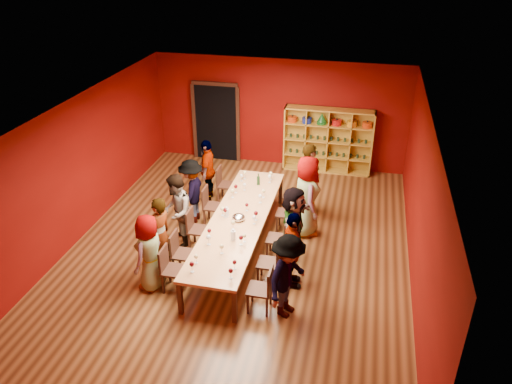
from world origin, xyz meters
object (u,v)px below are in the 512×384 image
chair_person_left_1 (180,251)px  person_left_1 (160,235)px  person_left_0 (149,252)px  chair_person_right_2 (281,237)px  chair_person_right_3 (290,211)px  chair_person_left_3 (210,204)px  person_left_4 (208,170)px  person_right_2 (293,224)px  person_right_0 (288,276)px  person_left_3 (192,191)px  chair_person_right_0 (264,287)px  person_right_3 (307,196)px  wine_bottle (258,180)px  chair_person_left_0 (170,267)px  tasting_table (239,221)px  spittoon_bowl (239,217)px  chair_person_left_4 (223,182)px  chair_person_left_2 (195,227)px  person_right_1 (292,251)px  person_left_2 (177,211)px  chair_person_right_4 (296,193)px  person_right_4 (310,180)px  shelving_unit (328,137)px  chair_person_right_1 (273,261)px

chair_person_left_1 → person_left_1: 0.49m
person_left_0 → chair_person_right_2: bearing=133.4°
person_left_0 → chair_person_right_3: person_left_0 is taller
person_left_1 → chair_person_left_3: size_ratio=1.80×
person_left_4 → person_right_2: person_right_2 is taller
chair_person_left_1 → person_right_0: (2.23, -0.71, 0.30)m
person_left_4 → chair_person_left_3: bearing=13.7°
person_left_3 → chair_person_right_0: size_ratio=1.71×
chair_person_left_1 → person_right_3: (2.18, 1.98, 0.42)m
chair_person_right_3 → person_right_3: person_right_3 is taller
person_left_3 → person_left_1: bearing=1.5°
person_right_2 → wine_bottle: 2.00m
chair_person_left_0 → person_left_0: bearing=180.0°
tasting_table → spittoon_bowl: spittoon_bowl is taller
wine_bottle → person_right_0: bearing=-69.2°
person_right_2 → chair_person_left_4: bearing=45.2°
person_left_0 → chair_person_left_2: 1.50m
person_right_1 → chair_person_right_3: 1.96m
person_left_1 → chair_person_right_0: 2.34m
person_left_1 → person_right_2: bearing=129.8°
person_left_2 → chair_person_right_4: person_left_2 is taller
chair_person_left_0 → chair_person_right_0: (1.82, -0.18, 0.00)m
chair_person_right_4 → chair_person_left_2: bearing=-133.0°
person_right_3 → chair_person_right_4: 1.03m
person_right_1 → person_right_2: size_ratio=0.96×
chair_person_right_3 → person_left_3: bearing=-178.3°
person_right_3 → person_right_4: person_right_3 is taller
chair_person_left_0 → person_left_3: person_left_3 is taller
chair_person_right_2 → chair_person_right_3: (0.00, 1.05, 0.00)m
person_left_2 → spittoon_bowl: person_left_2 is taller
chair_person_left_3 → person_right_4: person_right_4 is taller
chair_person_left_0 → chair_person_left_2: (0.00, 1.43, 0.00)m
person_left_2 → chair_person_right_0: (2.21, -1.61, -0.32)m
tasting_table → chair_person_right_2: bearing=-5.7°
shelving_unit → chair_person_right_0: shelving_unit is taller
chair_person_left_0 → chair_person_left_1: bearing=90.0°
person_left_0 → person_left_1: (-0.01, 0.53, 0.04)m
chair_person_left_0 → chair_person_left_1: size_ratio=1.00×
chair_person_left_1 → chair_person_left_3: size_ratio=1.00×
person_left_1 → chair_person_left_3: (0.39, 1.92, -0.31)m
person_left_3 → chair_person_right_3: (2.24, 0.06, -0.27)m
chair_person_right_2 → chair_person_right_3: bearing=90.0°
chair_person_right_2 → person_right_4: person_right_4 is taller
chair_person_left_4 → chair_person_right_4: 1.83m
chair_person_left_2 → person_right_0: size_ratio=0.56×
person_left_4 → person_right_2: size_ratio=0.96×
person_left_0 → person_left_3: (-0.04, 2.45, -0.00)m
chair_person_right_0 → wine_bottle: bearing=104.3°
chair_person_left_1 → chair_person_right_2: size_ratio=1.00×
chair_person_right_1 → person_right_1: bearing=0.0°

